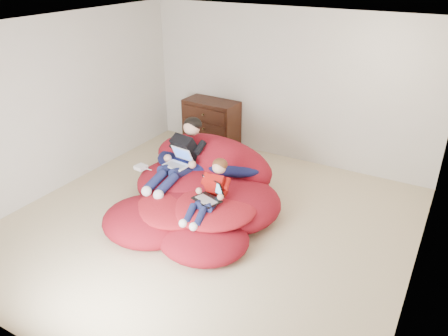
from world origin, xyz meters
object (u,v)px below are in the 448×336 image
(older_boy, at_px, (182,153))
(younger_boy, at_px, (211,189))
(laptop_white, at_px, (179,160))
(dresser, at_px, (211,124))
(laptop_black, at_px, (210,194))
(beanbag_pile, at_px, (200,192))

(older_boy, height_order, younger_boy, older_boy)
(laptop_white, bearing_deg, dresser, 108.24)
(younger_boy, xyz_separation_m, laptop_white, (-0.79, 0.43, 0.04))
(younger_boy, height_order, laptop_black, younger_boy)
(beanbag_pile, distance_m, younger_boy, 0.66)
(dresser, relative_size, beanbag_pile, 0.42)
(beanbag_pile, xyz_separation_m, older_boy, (-0.37, 0.12, 0.45))
(dresser, bearing_deg, laptop_white, -71.76)
(older_boy, bearing_deg, younger_boy, -32.67)
(younger_boy, xyz_separation_m, laptop_black, (-0.00, -0.04, -0.04))
(beanbag_pile, bearing_deg, laptop_black, -45.10)
(dresser, height_order, younger_boy, younger_boy)
(beanbag_pile, distance_m, laptop_black, 0.66)
(laptop_white, bearing_deg, younger_boy, -28.83)
(dresser, relative_size, laptop_black, 2.38)
(laptop_white, height_order, laptop_black, laptop_white)
(laptop_black, bearing_deg, younger_boy, 90.00)
(younger_boy, bearing_deg, beanbag_pile, 137.43)
(dresser, bearing_deg, laptop_black, -59.18)
(older_boy, bearing_deg, beanbag_pile, -18.23)
(dresser, height_order, beanbag_pile, dresser)
(dresser, xyz_separation_m, older_boy, (0.63, -1.83, 0.28))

